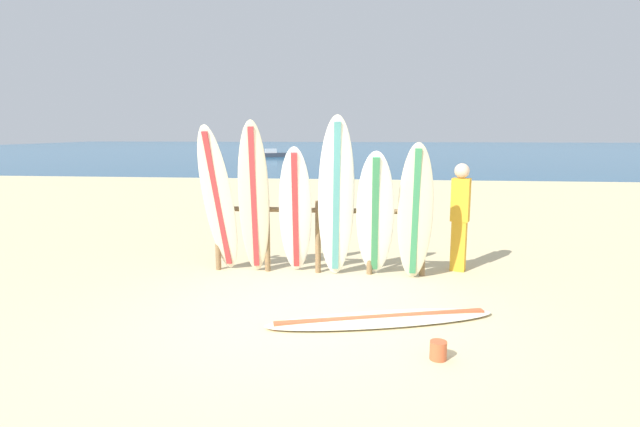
% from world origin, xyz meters
% --- Properties ---
extents(ground_plane, '(120.00, 120.00, 0.00)m').
position_xyz_m(ground_plane, '(0.00, 0.00, 0.00)').
color(ground_plane, beige).
extents(ocean_water, '(120.00, 80.00, 0.01)m').
position_xyz_m(ocean_water, '(0.00, 58.00, 0.00)').
color(ocean_water, '#1E5984').
rests_on(ocean_water, ground).
extents(surfboard_rack, '(3.41, 0.09, 1.17)m').
position_xyz_m(surfboard_rack, '(0.04, 2.12, 0.72)').
color(surfboard_rack, olive).
rests_on(surfboard_rack, ground).
extents(surfboard_leaning_far_left, '(0.58, 0.97, 2.37)m').
position_xyz_m(surfboard_leaning_far_left, '(-1.48, 1.79, 1.19)').
color(surfboard_leaning_far_left, silver).
rests_on(surfboard_leaning_far_left, ground).
extents(surfboard_leaning_left, '(0.57, 0.73, 2.44)m').
position_xyz_m(surfboard_leaning_left, '(-0.92, 1.83, 1.22)').
color(surfboard_leaning_left, beige).
rests_on(surfboard_leaning_left, ground).
extents(surfboard_leaning_center_left, '(0.60, 0.91, 2.06)m').
position_xyz_m(surfboard_leaning_center_left, '(-0.28, 1.84, 1.03)').
color(surfboard_leaning_center_left, white).
rests_on(surfboard_leaning_center_left, ground).
extents(surfboard_leaning_center, '(0.62, 0.68, 2.50)m').
position_xyz_m(surfboard_leaning_center, '(0.36, 1.80, 1.25)').
color(surfboard_leaning_center, white).
rests_on(surfboard_leaning_center, ground).
extents(surfboard_leaning_center_right, '(0.56, 0.94, 2.01)m').
position_xyz_m(surfboard_leaning_center_right, '(0.95, 1.76, 1.00)').
color(surfboard_leaning_center_right, white).
rests_on(surfboard_leaning_center_right, ground).
extents(surfboard_leaning_right, '(0.52, 0.54, 2.12)m').
position_xyz_m(surfboard_leaning_right, '(1.54, 1.76, 1.06)').
color(surfboard_leaning_right, beige).
rests_on(surfboard_leaning_right, ground).
extents(surfboard_lying_on_sand, '(2.86, 1.31, 0.08)m').
position_xyz_m(surfboard_lying_on_sand, '(1.04, 0.09, 0.04)').
color(surfboard_lying_on_sand, silver).
rests_on(surfboard_lying_on_sand, ground).
extents(beachgoer_standing, '(0.33, 0.27, 1.76)m').
position_xyz_m(beachgoer_standing, '(2.31, 2.47, 0.97)').
color(beachgoer_standing, gold).
rests_on(beachgoer_standing, ground).
extents(small_boat_offshore, '(2.84, 1.65, 0.71)m').
position_xyz_m(small_boat_offshore, '(-8.12, 37.75, 0.26)').
color(small_boat_offshore, '#333842').
rests_on(small_boat_offshore, ocean_water).
extents(sand_bucket, '(0.17, 0.17, 0.19)m').
position_xyz_m(sand_bucket, '(1.59, -0.86, 0.09)').
color(sand_bucket, '#CC5933').
rests_on(sand_bucket, ground).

